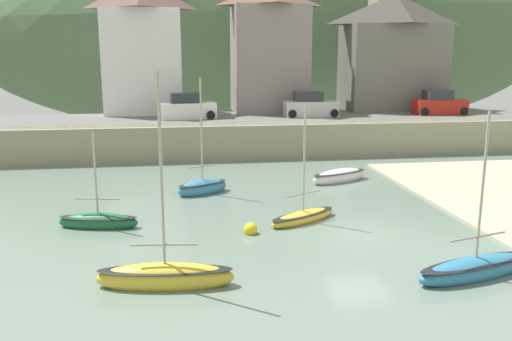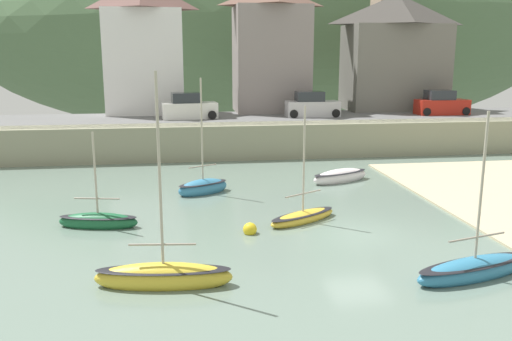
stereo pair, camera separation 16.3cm
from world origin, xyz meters
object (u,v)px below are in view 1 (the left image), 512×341
object	(u,v)px
sailboat_tall_mast	(303,216)
dinghy_open_wooden	(339,176)
sailboat_far_left	(475,268)
motorboat_with_cabin	(98,221)
rowboat_small_beached	(203,187)
parked_car_end_of_row	(439,104)
parked_car_by_wall	(310,106)
mooring_buoy	(250,229)
church_with_spire	(387,21)
parked_car_near_slipway	(187,108)
fishing_boat_green	(165,276)
waterfront_building_centre	(269,48)
waterfront_building_left	(143,46)
waterfront_building_right	(393,52)

from	to	relation	value
sailboat_tall_mast	dinghy_open_wooden	bearing A→B (deg)	30.86
sailboat_far_left	motorboat_with_cabin	bearing A→B (deg)	136.26
sailboat_tall_mast	rowboat_small_beached	bearing A→B (deg)	96.24
sailboat_tall_mast	parked_car_end_of_row	bearing A→B (deg)	19.43
parked_car_by_wall	mooring_buoy	bearing A→B (deg)	-110.62
church_with_spire	parked_car_by_wall	xyz separation A→B (m)	(-9.29, -8.50, -6.96)
sailboat_far_left	parked_car_near_slipway	bearing A→B (deg)	93.95
mooring_buoy	motorboat_with_cabin	bearing A→B (deg)	164.54
fishing_boat_green	parked_car_end_of_row	size ratio (longest dim) A/B	1.69
church_with_spire	parked_car_near_slipway	world-z (taller)	church_with_spire
church_with_spire	mooring_buoy	world-z (taller)	church_with_spire
church_with_spire	motorboat_with_cabin	xyz separation A→B (m)	(-22.98, -26.77, -9.90)
waterfront_building_centre	parked_car_end_of_row	size ratio (longest dim) A/B	2.54
parked_car_near_slipway	mooring_buoy	size ratio (longest dim) A/B	7.41
sailboat_far_left	mooring_buoy	size ratio (longest dim) A/B	9.86
waterfront_building_left	church_with_spire	world-z (taller)	church_with_spire
sailboat_tall_mast	fishing_boat_green	size ratio (longest dim) A/B	0.75
waterfront_building_left	waterfront_building_right	bearing A→B (deg)	-0.00
parked_car_end_of_row	mooring_buoy	xyz separation A→B (m)	(-18.14, -20.00, -3.03)
waterfront_building_left	parked_car_end_of_row	world-z (taller)	waterfront_building_left
waterfront_building_centre	rowboat_small_beached	size ratio (longest dim) A/B	1.67
waterfront_building_centre	fishing_boat_green	xyz separation A→B (m)	(-8.29, -29.11, -7.36)
waterfront_building_right	sailboat_tall_mast	xyz separation A→B (m)	(-13.33, -23.23, -7.13)
waterfront_building_right	sailboat_far_left	size ratio (longest dim) A/B	1.72
waterfront_building_centre	mooring_buoy	size ratio (longest dim) A/B	18.17
church_with_spire	sailboat_tall_mast	bearing A→B (deg)	-117.58
dinghy_open_wooden	rowboat_small_beached	bearing A→B (deg)	167.29
fishing_boat_green	motorboat_with_cabin	distance (m)	6.98
fishing_boat_green	church_with_spire	bearing A→B (deg)	65.06
waterfront_building_right	parked_car_near_slipway	size ratio (longest dim) A/B	2.30
waterfront_building_centre	sailboat_far_left	bearing A→B (deg)	-86.56
waterfront_building_left	sailboat_far_left	world-z (taller)	waterfront_building_left
waterfront_building_right	fishing_boat_green	bearing A→B (deg)	-123.38
mooring_buoy	parked_car_end_of_row	bearing A→B (deg)	47.80
motorboat_with_cabin	parked_car_end_of_row	size ratio (longest dim) A/B	1.03
waterfront_building_centre	waterfront_building_right	distance (m)	10.90
waterfront_building_centre	sailboat_tall_mast	bearing A→B (deg)	-96.00
waterfront_building_left	waterfront_building_right	world-z (taller)	waterfront_building_left
sailboat_tall_mast	parked_car_near_slipway	xyz separation A→B (m)	(-4.57, 18.73, 2.97)
parked_car_near_slipway	parked_car_by_wall	distance (m)	9.50
church_with_spire	waterfront_building_left	bearing A→B (deg)	-169.77
waterfront_building_right	dinghy_open_wooden	xyz separation A→B (m)	(-9.53, -16.20, -7.08)
waterfront_building_centre	waterfront_building_right	xyz separation A→B (m)	(10.89, 0.00, -0.33)
waterfront_building_centre	waterfront_building_right	bearing A→B (deg)	0.00
waterfront_building_centre	church_with_spire	distance (m)	12.68
rowboat_small_beached	parked_car_end_of_row	bearing A→B (deg)	5.79
fishing_boat_green	parked_car_end_of_row	bearing A→B (deg)	55.17
church_with_spire	rowboat_small_beached	xyz separation A→B (m)	(-18.35, -21.74, -9.83)
sailboat_tall_mast	waterfront_building_left	bearing A→B (deg)	78.18
sailboat_tall_mast	waterfront_building_centre	bearing A→B (deg)	53.29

